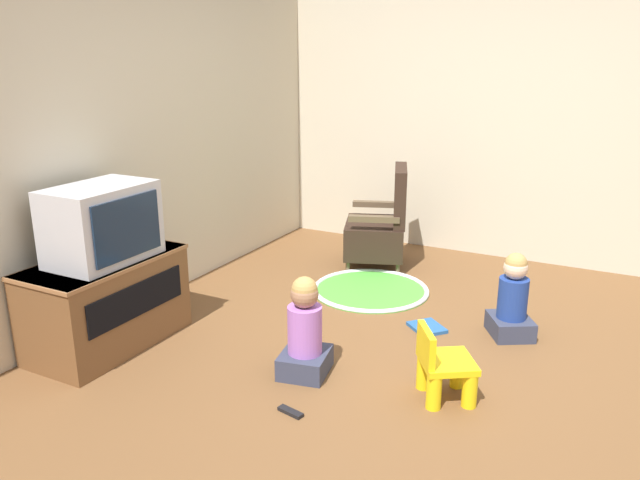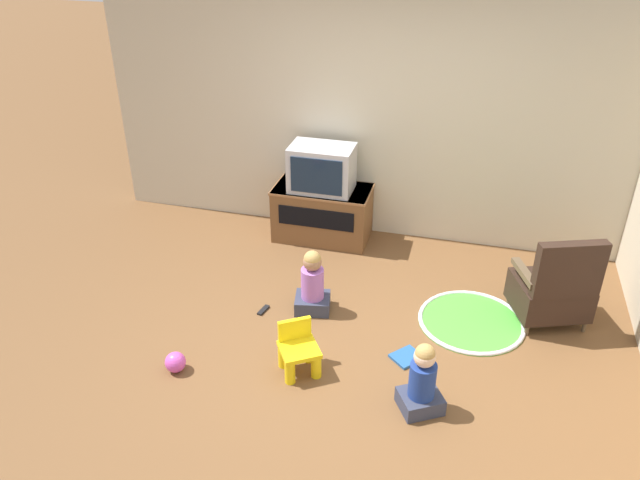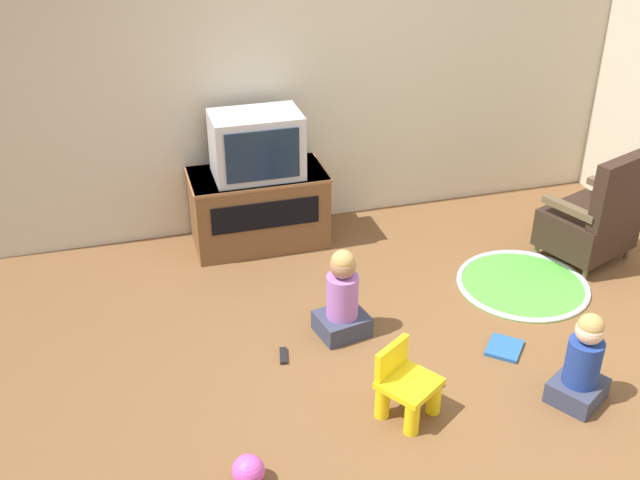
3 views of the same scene
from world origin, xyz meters
The scene contains 12 objects.
ground_plane centered at (0.00, 0.00, 0.00)m, with size 30.00×30.00×0.00m, color brown.
wall_back centered at (-0.23, 2.11, 1.28)m, with size 5.54×0.12×2.57m.
tv_cabinet centered at (-0.58, 1.77, 0.30)m, with size 1.01×0.54×0.58m.
television centered at (-0.58, 1.74, 0.82)m, with size 0.64×0.43×0.47m.
black_armchair centered at (1.71, 0.83, 0.34)m, with size 0.74×0.69×0.88m.
yellow_kid_chair centered at (-0.21, -0.34, 0.17)m, with size 0.40×0.39×0.41m.
play_mat centered at (1.07, 0.64, 0.01)m, with size 0.92×0.92×0.04m.
child_watching_left centered at (0.76, -0.51, 0.25)m, with size 0.38×0.37×0.58m.
child_watching_center centered at (-0.32, 0.46, 0.26)m, with size 0.35×0.32×0.60m.
toy_ball centered at (-1.14, -0.60, 0.08)m, with size 0.16×0.16×0.16m.
book centered at (0.59, 0.02, 0.01)m, with size 0.30×0.30×0.02m.
remote_control centered at (-0.74, 0.32, 0.01)m, with size 0.07×0.16×0.02m.
Camera 3 is at (-1.53, -3.23, 2.87)m, focal length 42.00 mm.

